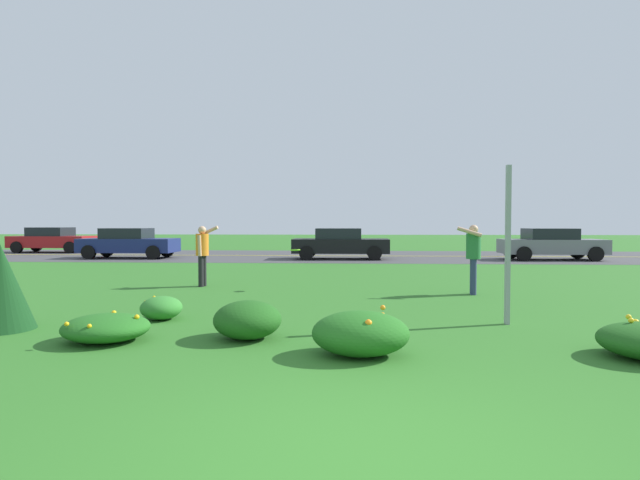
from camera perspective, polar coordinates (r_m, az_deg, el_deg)
The scene contains 16 objects.
ground_plane at distance 14.86m, azimuth 3.84°, elevation -4.62°, with size 120.00×120.00×0.00m, color #2D6B23.
highway_strip at distance 26.08m, azimuth 3.68°, elevation -1.80°, with size 120.00×9.83×0.01m, color #424244.
highway_center_stripe at distance 26.08m, azimuth 3.68°, elevation -1.79°, with size 120.00×0.16×0.00m, color yellow.
daylily_clump_near_camera at distance 7.93m, azimuth -23.00°, elevation -9.10°, with size 1.23×1.15×0.41m.
daylily_clump_mid_right at distance 7.53m, azimuth -8.18°, elevation -8.90°, with size 0.99×1.03×0.55m.
daylily_clump_front_center at distance 6.55m, azimuth 4.60°, elevation -10.46°, with size 1.25×1.03×0.59m.
daylily_clump_front_right at distance 9.33m, azimuth -17.49°, elevation -7.32°, with size 0.72×0.76×0.41m.
sign_post_near_path at distance 8.94m, azimuth 20.45°, elevation -0.53°, with size 0.07×0.10×2.65m.
evergreen_shrub_side at distance 9.45m, azimuth -32.35°, elevation -4.50°, with size 1.00×1.00×1.36m, color #143D19.
person_thrower_orange_shirt at distance 13.81m, azimuth -13.14°, elevation -1.14°, with size 0.58×0.52×1.62m.
person_catcher_green_shirt at distance 12.46m, azimuth 16.92°, elevation -1.39°, with size 0.59×0.52×1.65m.
frisbee_lime at distance 12.80m, azimuth -2.81°, elevation -1.14°, with size 0.26×0.26×0.07m.
car_red_leftmost at distance 33.12m, azimuth -28.01°, elevation 0.04°, with size 4.50×2.00×1.45m.
car_navy_center_left at distance 26.14m, azimuth -20.81°, elevation -0.30°, with size 4.50×2.00×1.45m.
car_black_center_right at distance 23.84m, azimuth 2.30°, elevation -0.38°, with size 4.50×2.00×1.45m.
car_gray_rightmost at distance 25.56m, azimuth 24.65°, elevation -0.40°, with size 4.50×2.00×1.45m.
Camera 1 is at (-0.10, -3.51, 1.69)m, focal length 28.33 mm.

